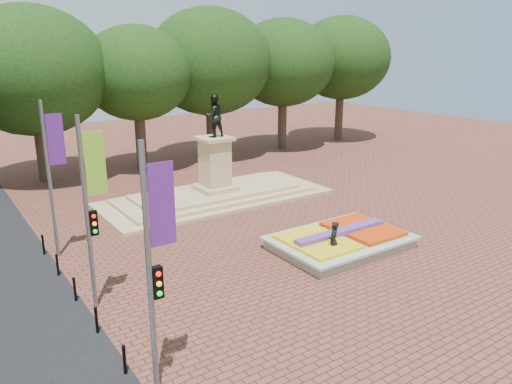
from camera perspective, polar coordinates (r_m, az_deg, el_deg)
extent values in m
plane|color=brown|center=(24.73, 4.68, -5.39)|extent=(90.00, 90.00, 0.00)
cube|color=gray|center=(23.88, 9.60, -5.80)|extent=(6.00, 4.00, 0.45)
cube|color=beige|center=(23.78, 9.63, -5.19)|extent=(6.30, 4.30, 0.12)
cube|color=#F2450D|center=(24.71, 12.09, -4.16)|extent=(2.60, 3.40, 0.22)
cube|color=yellow|center=(22.81, 7.00, -5.70)|extent=(2.60, 3.40, 0.18)
cube|color=#5F328B|center=(23.70, 9.66, -4.69)|extent=(5.20, 0.55, 0.38)
cube|color=tan|center=(30.95, -4.63, -0.65)|extent=(14.00, 6.00, 0.20)
cube|color=tan|center=(30.89, -4.64, -0.30)|extent=(12.00, 5.00, 0.20)
cube|color=tan|center=(30.83, -4.65, 0.06)|extent=(10.00, 4.00, 0.20)
cube|color=tan|center=(30.76, -4.66, 0.51)|extent=(2.20, 2.20, 0.30)
cube|color=tan|center=(30.37, -4.72, 3.32)|extent=(1.50, 1.50, 2.80)
cube|color=tan|center=(30.07, -4.79, 6.10)|extent=(1.90, 1.90, 0.20)
imported|color=black|center=(29.86, -4.85, 8.66)|extent=(1.22, 0.95, 2.50)
cylinder|color=#382C1E|center=(37.06, -23.50, 3.92)|extent=(0.80, 0.80, 4.00)
ellipsoid|color=black|center=(36.44, -24.35, 11.13)|extent=(8.80, 8.80, 7.48)
cylinder|color=#382C1E|center=(38.91, -13.37, 5.39)|extent=(0.80, 0.80, 4.00)
ellipsoid|color=black|center=(38.32, -13.84, 12.29)|extent=(8.80, 8.80, 7.48)
cylinder|color=#382C1E|center=(41.86, -4.38, 6.55)|extent=(0.80, 0.80, 4.00)
ellipsoid|color=black|center=(41.32, -4.52, 12.97)|extent=(8.80, 8.80, 7.48)
cylinder|color=#382C1E|center=(45.71, 3.30, 7.40)|extent=(0.80, 0.80, 4.00)
ellipsoid|color=black|center=(45.21, 3.40, 13.29)|extent=(8.80, 8.80, 7.48)
cylinder|color=#382C1E|center=(50.24, 9.71, 8.02)|extent=(0.80, 0.80, 4.00)
ellipsoid|color=black|center=(49.78, 9.98, 13.37)|extent=(8.80, 8.80, 7.48)
cylinder|color=slate|center=(13.34, -12.07, -9.13)|extent=(0.16, 0.16, 7.00)
cube|color=#5C1E7F|center=(12.84, -10.70, -1.42)|extent=(0.70, 0.04, 2.20)
cylinder|color=slate|center=(18.22, -18.76, -2.60)|extent=(0.16, 0.16, 7.00)
cube|color=#86C727|center=(17.86, -17.90, 3.11)|extent=(0.70, 0.04, 2.20)
cylinder|color=slate|center=(23.38, -22.52, 1.13)|extent=(0.16, 0.16, 7.00)
cube|color=#5C1E7F|center=(23.10, -21.92, 5.61)|extent=(0.70, 0.04, 2.20)
cube|color=black|center=(13.54, -11.21, -10.09)|extent=(0.28, 0.18, 0.90)
cube|color=black|center=(18.37, -18.07, -3.38)|extent=(0.28, 0.18, 0.90)
cylinder|color=black|center=(15.62, -14.79, -18.15)|extent=(0.10, 0.10, 0.90)
sphere|color=black|center=(15.36, -14.92, -16.70)|extent=(0.12, 0.12, 0.12)
cylinder|color=black|center=(17.75, -17.75, -13.87)|extent=(0.10, 0.10, 0.90)
sphere|color=black|center=(17.52, -17.89, -12.54)|extent=(0.12, 0.12, 0.12)
cylinder|color=black|center=(19.99, -19.99, -10.51)|extent=(0.10, 0.10, 0.90)
sphere|color=black|center=(19.79, -20.12, -9.29)|extent=(0.12, 0.12, 0.12)
cylinder|color=black|center=(22.31, -21.73, -7.82)|extent=(0.10, 0.10, 0.90)
sphere|color=black|center=(22.13, -21.86, -6.71)|extent=(0.12, 0.12, 0.12)
cylinder|color=black|center=(24.68, -23.13, -5.64)|extent=(0.10, 0.10, 0.90)
sphere|color=black|center=(24.52, -23.25, -4.62)|extent=(0.12, 0.12, 0.12)
imported|color=black|center=(22.37, 8.84, -5.51)|extent=(0.77, 0.73, 1.76)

